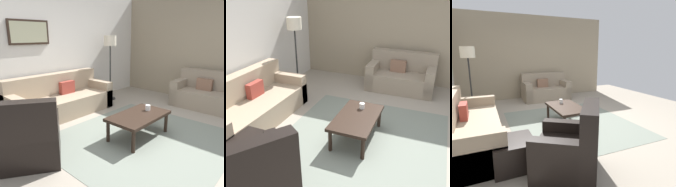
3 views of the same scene
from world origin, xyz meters
TOP-DOWN VIEW (x-y plane):
  - ground_plane at (0.00, 0.00)m, footprint 8.00×8.00m
  - stone_feature_panel at (3.00, 0.00)m, footprint 0.12×5.20m
  - area_rug at (0.00, 0.00)m, footprint 2.82×2.62m
  - couch_main at (-0.19, 2.10)m, footprint 2.30×0.91m
  - couch_loveseat at (2.48, -0.20)m, footprint 0.83×1.53m
  - armchair_leather at (-1.60, 0.76)m, footprint 1.11×1.11m
  - ottoman at (-1.14, 1.45)m, footprint 0.56×0.56m
  - coffee_table at (0.04, 0.11)m, footprint 1.10×0.64m
  - cup at (0.33, 0.12)m, footprint 0.09×0.09m
  - lamp_standing at (1.38, 2.02)m, footprint 0.32×0.32m

SIDE VIEW (x-z plane):
  - ground_plane at x=0.00m, z-range 0.00..0.00m
  - area_rug at x=0.00m, z-range 0.00..0.01m
  - ottoman at x=-1.14m, z-range 0.00..0.40m
  - couch_main at x=-0.19m, z-range -0.14..0.74m
  - couch_loveseat at x=2.48m, z-range -0.14..0.74m
  - armchair_leather at x=-1.60m, z-range -0.17..0.78m
  - coffee_table at x=0.04m, z-range 0.15..0.56m
  - cup at x=0.33m, z-range 0.41..0.51m
  - stone_feature_panel at x=3.00m, z-range 0.00..2.80m
  - lamp_standing at x=1.38m, z-range 0.55..2.26m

